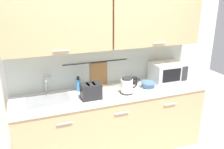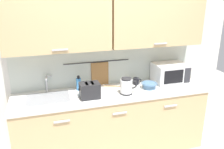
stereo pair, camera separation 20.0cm
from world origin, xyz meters
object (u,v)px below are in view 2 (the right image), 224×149
Objects in this scene: electric_kettle at (127,86)px; toaster at (90,90)px; mixing_bowl at (149,85)px; microwave at (170,73)px; wooden_spoon at (116,86)px; dish_soap_bottle at (79,84)px; mug_by_kettle at (136,81)px; mug_near_sink at (91,87)px.

electric_kettle reaches higher than toaster.
toaster is at bearing -174.87° from mixing_bowl.
microwave reaches higher than wooden_spoon.
microwave is 1.30m from dish_soap_bottle.
mixing_bowl is at bearing -59.03° from mug_by_kettle.
mixing_bowl is at bearing -13.01° from dish_soap_bottle.
dish_soap_bottle is 0.94m from mixing_bowl.
microwave is 2.35× the size of dish_soap_bottle.
microwave is 1.80× the size of toaster.
electric_kettle is 0.47m from toaster.
mug_by_kettle is at bearing 20.16° from toaster.
microwave is 1.70× the size of wooden_spoon.
wooden_spoon is at bearing 177.37° from microwave.
dish_soap_bottle is at bearing 177.15° from wooden_spoon.
dish_soap_bottle reaches higher than mug_by_kettle.
electric_kettle is 1.89× the size of mug_by_kettle.
microwave is at bearing 17.41° from electric_kettle.
mug_by_kettle is at bearing 0.30° from wooden_spoon.
dish_soap_bottle is at bearing 152.47° from electric_kettle.
mug_near_sink reaches higher than mixing_bowl.
electric_kettle is 0.84× the size of wooden_spoon.
dish_soap_bottle is at bearing 107.48° from toaster.
mixing_bowl is at bearing 12.98° from electric_kettle.
mug_by_kettle is (0.65, 0.04, 0.00)m from mug_near_sink.
wooden_spoon is (-0.40, 0.19, -0.04)m from mixing_bowl.
toaster is at bearing -169.51° from microwave.
microwave reaches higher than dish_soap_bottle.
mug_by_kettle is at bearing 120.97° from mixing_bowl.
microwave is 1.23m from toaster.
dish_soap_bottle is 0.92× the size of mixing_bowl.
wooden_spoon is (0.36, 0.04, -0.04)m from mug_near_sink.
toaster is at bearing 179.11° from electric_kettle.
toaster reaches higher than mug_near_sink.
mixing_bowl is (0.76, -0.15, -0.00)m from mug_near_sink.
dish_soap_bottle is 1.63× the size of mug_by_kettle.
microwave reaches higher than toaster.
mug_near_sink is at bearing 168.92° from mixing_bowl.
electric_kettle is 1.89× the size of mug_near_sink.
microwave is at bearing -2.63° from wooden_spoon.
electric_kettle reaches higher than mug_by_kettle.
electric_kettle is at bearing -79.07° from wooden_spoon.
microwave is 0.77m from electric_kettle.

